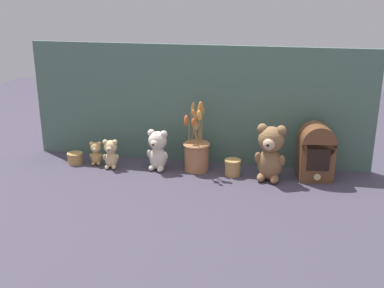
% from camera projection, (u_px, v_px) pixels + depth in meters
% --- Properties ---
extents(ground_plane, '(4.00, 4.00, 0.00)m').
position_uv_depth(ground_plane, '(191.00, 173.00, 2.24)').
color(ground_plane, '#3D3847').
extents(backdrop_wall, '(1.65, 0.02, 0.57)m').
position_uv_depth(backdrop_wall, '(198.00, 105.00, 2.30)').
color(backdrop_wall, '#4C6B5B').
rests_on(backdrop_wall, ground).
extents(teddy_bear_large, '(0.14, 0.13, 0.26)m').
position_uv_depth(teddy_bear_large, '(270.00, 152.00, 2.12)').
color(teddy_bear_large, olive).
rests_on(teddy_bear_large, ground).
extents(teddy_bear_medium, '(0.11, 0.10, 0.20)m').
position_uv_depth(teddy_bear_medium, '(158.00, 149.00, 2.25)').
color(teddy_bear_medium, beige).
rests_on(teddy_bear_medium, ground).
extents(teddy_bear_small, '(0.08, 0.07, 0.14)m').
position_uv_depth(teddy_bear_small, '(111.00, 153.00, 2.28)').
color(teddy_bear_small, '#DBBC84').
rests_on(teddy_bear_small, ground).
extents(teddy_bear_tiny, '(0.06, 0.06, 0.12)m').
position_uv_depth(teddy_bear_tiny, '(96.00, 153.00, 2.33)').
color(teddy_bear_tiny, tan).
rests_on(teddy_bear_tiny, ground).
extents(flower_vase, '(0.13, 0.14, 0.34)m').
position_uv_depth(flower_vase, '(196.00, 152.00, 2.25)').
color(flower_vase, '#AD7047').
rests_on(flower_vase, ground).
extents(vintage_radio, '(0.17, 0.15, 0.25)m').
position_uv_depth(vintage_radio, '(316.00, 151.00, 2.15)').
color(vintage_radio, brown).
rests_on(vintage_radio, ground).
extents(decorative_tin_tall, '(0.08, 0.08, 0.07)m').
position_uv_depth(decorative_tin_tall, '(233.00, 167.00, 2.21)').
color(decorative_tin_tall, tan).
rests_on(decorative_tin_tall, ground).
extents(decorative_tin_short, '(0.08, 0.08, 0.05)m').
position_uv_depth(decorative_tin_short, '(75.00, 158.00, 2.35)').
color(decorative_tin_short, tan).
rests_on(decorative_tin_short, ground).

